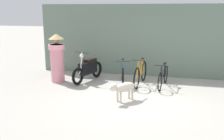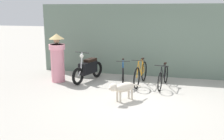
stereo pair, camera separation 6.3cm
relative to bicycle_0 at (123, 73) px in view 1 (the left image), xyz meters
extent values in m
plane|color=#ADA89E|center=(0.69, -1.65, -0.36)|extent=(60.00, 60.00, 0.00)
cube|color=slate|center=(0.69, 1.38, 1.02)|extent=(8.67, 0.20, 2.76)
torus|color=black|center=(0.11, -0.50, -0.02)|extent=(0.19, 0.67, 0.67)
torus|color=black|center=(-0.10, 0.49, -0.02)|extent=(0.19, 0.67, 0.67)
cylinder|color=#1959A5|center=(0.02, -0.11, 0.20)|extent=(0.13, 0.50, 0.56)
cylinder|color=#1959A5|center=(-0.04, 0.17, 0.18)|extent=(0.05, 0.13, 0.51)
cylinder|color=#1959A5|center=(0.01, -0.06, 0.45)|extent=(0.15, 0.58, 0.06)
cylinder|color=#1959A5|center=(-0.07, 0.31, -0.05)|extent=(0.11, 0.38, 0.08)
cylinder|color=#1959A5|center=(-0.08, 0.36, 0.21)|extent=(0.09, 0.30, 0.47)
cylinder|color=#1959A5|center=(0.09, -0.42, 0.22)|extent=(0.06, 0.18, 0.50)
cube|color=black|center=(-0.05, 0.22, 0.47)|extent=(0.11, 0.19, 0.05)
cylinder|color=black|center=(0.07, -0.35, 0.51)|extent=(0.46, 0.12, 0.02)
torus|color=black|center=(0.57, -0.52, 0.00)|extent=(0.12, 0.72, 0.72)
torus|color=black|center=(0.68, 0.52, 0.00)|extent=(0.12, 0.72, 0.72)
cylinder|color=orange|center=(0.61, -0.12, 0.24)|extent=(0.08, 0.52, 0.59)
cylinder|color=orange|center=(0.64, 0.18, 0.22)|extent=(0.04, 0.13, 0.54)
cylinder|color=orange|center=(0.62, -0.07, 0.50)|extent=(0.09, 0.60, 0.06)
cylinder|color=orange|center=(0.66, 0.32, -0.03)|extent=(0.07, 0.40, 0.08)
cylinder|color=orange|center=(0.66, 0.37, 0.24)|extent=(0.06, 0.31, 0.50)
cylinder|color=orange|center=(0.58, -0.44, 0.26)|extent=(0.05, 0.19, 0.53)
cube|color=black|center=(0.65, 0.23, 0.52)|extent=(0.09, 0.19, 0.05)
cylinder|color=black|center=(0.59, -0.37, 0.56)|extent=(0.46, 0.07, 0.02)
torus|color=black|center=(1.33, -0.62, -0.05)|extent=(0.12, 0.62, 0.62)
torus|color=black|center=(1.47, 0.44, -0.05)|extent=(0.12, 0.62, 0.62)
cylinder|color=black|center=(1.38, -0.21, 0.16)|extent=(0.10, 0.53, 0.52)
cylinder|color=black|center=(1.42, 0.10, 0.14)|extent=(0.05, 0.14, 0.47)
cylinder|color=black|center=(1.39, -0.15, 0.39)|extent=(0.11, 0.61, 0.06)
cylinder|color=black|center=(1.44, 0.24, -0.07)|extent=(0.08, 0.40, 0.07)
cylinder|color=black|center=(1.45, 0.30, 0.16)|extent=(0.07, 0.32, 0.44)
cylinder|color=black|center=(1.34, -0.54, 0.18)|extent=(0.05, 0.19, 0.46)
cube|color=black|center=(1.43, 0.15, 0.40)|extent=(0.09, 0.19, 0.05)
cylinder|color=black|center=(1.35, -0.46, 0.44)|extent=(0.46, 0.09, 0.02)
torus|color=black|center=(-1.46, -0.56, -0.05)|extent=(0.26, 0.62, 0.61)
torus|color=black|center=(-1.13, 0.61, -0.05)|extent=(0.26, 0.62, 0.61)
cube|color=black|center=(-1.30, 0.02, 0.13)|extent=(0.49, 0.87, 0.41)
cube|color=black|center=(-1.26, 0.17, 0.39)|extent=(0.37, 0.57, 0.10)
cylinder|color=silver|center=(-1.40, -0.34, 0.44)|extent=(0.09, 0.15, 0.61)
cylinder|color=silver|center=(-1.44, -0.47, 0.04)|extent=(0.10, 0.21, 0.21)
cylinder|color=black|center=(-1.39, -0.30, 0.74)|extent=(0.57, 0.18, 0.03)
sphere|color=silver|center=(-1.40, -0.33, 0.62)|extent=(0.17, 0.17, 0.14)
ellipsoid|color=beige|center=(0.42, -1.76, 0.05)|extent=(0.64, 0.70, 0.26)
cylinder|color=beige|center=(0.34, -1.97, -0.20)|extent=(0.08, 0.08, 0.30)
cylinder|color=beige|center=(0.23, -1.88, -0.20)|extent=(0.08, 0.08, 0.30)
cylinder|color=beige|center=(0.61, -1.64, -0.20)|extent=(0.08, 0.08, 0.30)
cylinder|color=beige|center=(0.50, -1.55, -0.20)|extent=(0.08, 0.08, 0.30)
sphere|color=beige|center=(0.16, -2.07, 0.12)|extent=(0.31, 0.31, 0.22)
ellipsoid|color=beige|center=(0.10, -2.15, 0.10)|extent=(0.15, 0.15, 0.08)
cylinder|color=beige|center=(0.72, -1.40, 0.02)|extent=(0.22, 0.25, 0.14)
cylinder|color=pink|center=(-2.33, -0.30, 0.32)|extent=(0.49, 0.49, 1.35)
cylinder|color=#FFA0B2|center=(-2.33, -0.30, 0.90)|extent=(0.57, 0.57, 0.18)
sphere|color=tan|center=(-2.33, -0.30, 1.12)|extent=(0.22, 0.22, 0.21)
cone|color=tan|center=(-2.33, -0.30, 1.28)|extent=(0.54, 0.54, 0.19)
camera|label=1|loc=(1.74, -8.75, 2.20)|focal=42.00mm
camera|label=2|loc=(1.80, -8.74, 2.20)|focal=42.00mm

